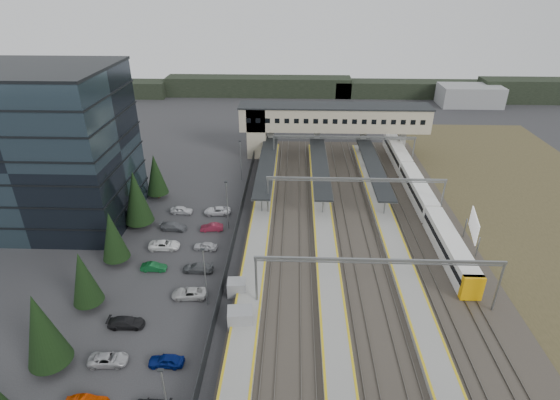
{
  "coord_description": "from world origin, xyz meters",
  "views": [
    {
      "loc": [
        2.28,
        -48.91,
        35.65
      ],
      "look_at": [
        0.06,
        12.13,
        4.0
      ],
      "focal_mm": 28.0,
      "sensor_mm": 36.0,
      "label": 1
    }
  ],
  "objects_px": {
    "office_building": "(42,148)",
    "train": "(418,191)",
    "billboard": "(474,226)",
    "relay_cabin_far": "(237,288)",
    "relay_cabin_near": "(240,318)",
    "footbridge": "(321,120)"
  },
  "relations": [
    {
      "from": "relay_cabin_near",
      "to": "billboard",
      "type": "bearing_deg",
      "value": 28.66
    },
    {
      "from": "office_building",
      "to": "train",
      "type": "distance_m",
      "value": 61.49
    },
    {
      "from": "train",
      "to": "billboard",
      "type": "bearing_deg",
      "value": -74.63
    },
    {
      "from": "relay_cabin_far",
      "to": "train",
      "type": "bearing_deg",
      "value": 42.9
    },
    {
      "from": "office_building",
      "to": "train",
      "type": "relative_size",
      "value": 0.44
    },
    {
      "from": "office_building",
      "to": "billboard",
      "type": "relative_size",
      "value": 3.98
    },
    {
      "from": "office_building",
      "to": "billboard",
      "type": "bearing_deg",
      "value": -5.57
    },
    {
      "from": "relay_cabin_near",
      "to": "train",
      "type": "relative_size",
      "value": 0.06
    },
    {
      "from": "office_building",
      "to": "billboard",
      "type": "distance_m",
      "value": 64.96
    },
    {
      "from": "relay_cabin_near",
      "to": "train",
      "type": "height_order",
      "value": "train"
    },
    {
      "from": "relay_cabin_near",
      "to": "footbridge",
      "type": "xyz_separation_m",
      "value": [
        11.27,
        53.55,
        6.76
      ]
    },
    {
      "from": "relay_cabin_far",
      "to": "footbridge",
      "type": "distance_m",
      "value": 50.07
    },
    {
      "from": "office_building",
      "to": "footbridge",
      "type": "height_order",
      "value": "office_building"
    },
    {
      "from": "relay_cabin_far",
      "to": "footbridge",
      "type": "bearing_deg",
      "value": 75.57
    },
    {
      "from": "train",
      "to": "billboard",
      "type": "height_order",
      "value": "billboard"
    },
    {
      "from": "relay_cabin_far",
      "to": "train",
      "type": "distance_m",
      "value": 39.14
    },
    {
      "from": "office_building",
      "to": "relay_cabin_near",
      "type": "height_order",
      "value": "office_building"
    },
    {
      "from": "office_building",
      "to": "footbridge",
      "type": "bearing_deg",
      "value": 34.47
    },
    {
      "from": "billboard",
      "to": "relay_cabin_far",
      "type": "bearing_deg",
      "value": -160.21
    },
    {
      "from": "relay_cabin_near",
      "to": "office_building",
      "type": "bearing_deg",
      "value": 144.01
    },
    {
      "from": "train",
      "to": "billboard",
      "type": "xyz_separation_m",
      "value": [
        4.08,
        -14.86,
        1.71
      ]
    },
    {
      "from": "office_building",
      "to": "train",
      "type": "xyz_separation_m",
      "value": [
        60.0,
        8.61,
        -10.32
      ]
    }
  ]
}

